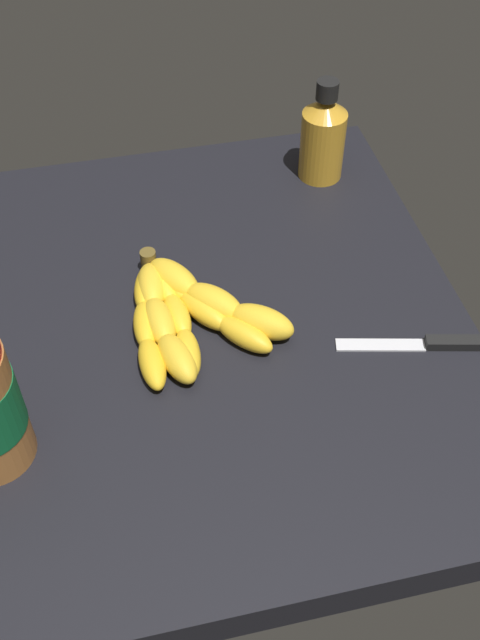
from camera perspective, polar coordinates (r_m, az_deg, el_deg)
ground_plane at (r=91.49cm, az=-3.40°, el=-1.14°), size 70.94×65.07×4.96cm
banana_bunch at (r=88.49cm, az=-4.21°, el=0.60°), size 21.54×19.28×3.79cm
honey_bottle at (r=108.12cm, az=6.35°, el=13.77°), size 6.30×6.30×14.91cm
butter_knife at (r=89.15cm, az=13.92°, el=-1.74°), size 5.53×17.27×1.20cm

